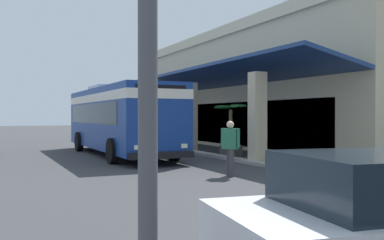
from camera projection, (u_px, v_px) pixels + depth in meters
The scene contains 6 objects.
ground at pixel (227, 145), 27.85m from camera, with size 120.00×120.00×0.00m, color #38383A.
curb_strip at pixel (163, 146), 25.65m from camera, with size 29.97×0.50×0.12m, color #9E998E.
plaza_building at pixel (296, 90), 29.67m from camera, with size 25.27×16.18×7.08m.
transit_bus at pixel (119, 116), 20.77m from camera, with size 11.22×2.87×3.34m.
pedestrian at pixel (230, 145), 13.46m from camera, with size 0.63×0.46×1.70m.
potted_palm at pixel (231, 141), 20.45m from camera, with size 1.50×1.75×2.42m.
Camera 1 is at (24.29, -5.77, 1.87)m, focal length 41.29 mm.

